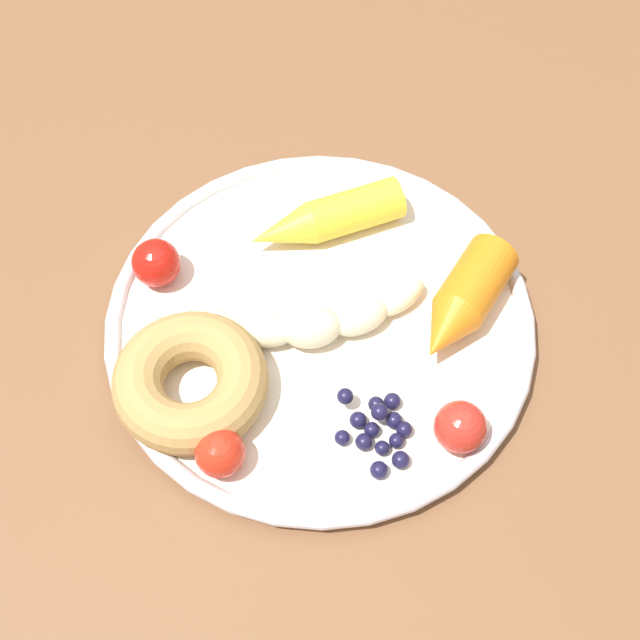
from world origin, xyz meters
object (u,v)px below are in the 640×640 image
at_px(dining_table, 273,350).
at_px(donut, 190,381).
at_px(carrot_yellow, 326,219).
at_px(tomato_far, 156,263).
at_px(banana, 310,321).
at_px(tomato_near, 220,452).
at_px(plate, 320,322).
at_px(tomato_mid, 460,427).
at_px(blueberry_pile, 378,429).
at_px(carrot_orange, 463,302).

xyz_separation_m(dining_table, donut, (0.09, -0.05, 0.12)).
xyz_separation_m(carrot_yellow, tomato_far, (0.04, -0.12, 0.00)).
height_order(banana, tomato_near, tomato_near).
xyz_separation_m(plate, carrot_yellow, (-0.08, 0.00, 0.02)).
relative_size(dining_table, banana, 6.89).
xyz_separation_m(banana, tomato_mid, (0.08, 0.10, 0.01)).
xyz_separation_m(dining_table, plate, (0.03, 0.04, 0.10)).
xyz_separation_m(banana, carrot_yellow, (-0.09, 0.01, 0.00)).
xyz_separation_m(plate, tomato_far, (-0.04, -0.12, 0.02)).
bearing_deg(carrot_yellow, donut, -33.85).
xyz_separation_m(blueberry_pile, tomato_mid, (0.00, 0.05, 0.01)).
xyz_separation_m(carrot_orange, donut, (0.06, -0.19, -0.00)).
bearing_deg(carrot_yellow, blueberry_pile, 10.99).
distance_m(tomato_near, tomato_mid, 0.16).
relative_size(banana, carrot_yellow, 1.46).
bearing_deg(banana, donut, -58.29).
relative_size(donut, tomato_mid, 3.01).
height_order(banana, tomato_far, tomato_far).
relative_size(dining_table, blueberry_pile, 20.30).
height_order(carrot_orange, tomato_near, carrot_orange).
xyz_separation_m(tomato_mid, tomato_far, (-0.13, -0.21, 0.00)).
distance_m(carrot_orange, tomato_far, 0.22).
height_order(carrot_yellow, blueberry_pile, carrot_yellow).
relative_size(donut, tomato_far, 2.96).
distance_m(banana, tomato_near, 0.12).
xyz_separation_m(plate, donut, (0.06, -0.09, 0.02)).
bearing_deg(tomato_near, tomato_far, -159.95).
distance_m(plate, banana, 0.02).
bearing_deg(banana, carrot_orange, 95.48).
bearing_deg(blueberry_pile, banana, -151.03).
bearing_deg(tomato_near, dining_table, 169.92).
bearing_deg(carrot_orange, carrot_yellow, -128.91).
bearing_deg(tomato_mid, blueberry_pile, -93.95).
xyz_separation_m(banana, tomato_far, (-0.05, -0.11, 0.01)).
relative_size(carrot_yellow, tomato_far, 3.45).
height_order(tomato_near, tomato_far, tomato_far).
bearing_deg(donut, plate, 123.57).
xyz_separation_m(carrot_orange, blueberry_pile, (0.09, -0.06, -0.01)).
bearing_deg(blueberry_pile, carrot_yellow, -169.01).
bearing_deg(blueberry_pile, tomato_near, -79.09).
relative_size(plate, tomato_far, 8.72).
xyz_separation_m(carrot_orange, carrot_yellow, (-0.08, -0.10, -0.00)).
xyz_separation_m(dining_table, tomato_mid, (0.13, 0.13, 0.12)).
bearing_deg(carrot_orange, blueberry_pile, -34.78).
bearing_deg(banana, tomato_near, -29.93).
bearing_deg(blueberry_pile, tomato_far, -129.27).
relative_size(banana, tomato_near, 5.46).
relative_size(plate, blueberry_pile, 5.08).
xyz_separation_m(carrot_yellow, tomato_near, (0.19, -0.07, 0.00)).
relative_size(banana, donut, 1.71).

